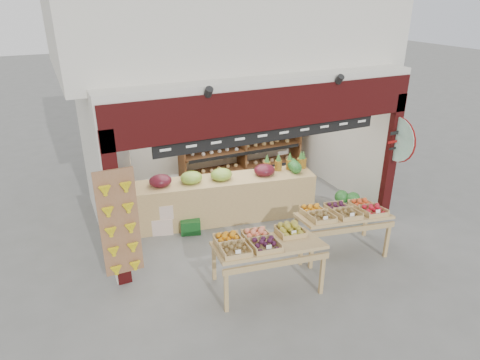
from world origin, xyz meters
name	(u,v)px	position (x,y,z in m)	size (l,w,h in m)	color
ground	(246,220)	(0.00, 0.00, 0.00)	(60.00, 60.00, 0.00)	slate
shop_structure	(214,18)	(0.00, 1.61, 3.92)	(6.36, 5.12, 5.40)	beige
banana_board	(120,226)	(-2.73, -1.17, 1.12)	(0.60, 0.15, 1.80)	#926242
gift_sign	(397,139)	(2.75, -1.15, 1.75)	(0.04, 0.93, 0.92)	#C1F3DC
back_shelving	(242,136)	(0.80, 1.94, 1.16)	(3.17, 0.52, 1.94)	brown
refrigerator	(115,174)	(-2.34, 1.68, 0.83)	(0.64, 0.64, 1.66)	silver
cardboard_stack	(175,220)	(-1.49, 0.21, 0.23)	(1.05, 0.76, 0.64)	silver
mid_counter	(226,197)	(-0.36, 0.24, 0.50)	(3.75, 1.34, 1.14)	tan
display_table_left	(260,243)	(-0.77, -2.09, 0.82)	(1.80, 1.18, 1.06)	tan
display_table_right	(343,213)	(1.06, -1.78, 0.79)	(1.71, 1.16, 1.00)	tan
watermelon_pile	(351,208)	(2.08, -0.82, 0.21)	(0.77, 0.74, 0.56)	#1B521D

